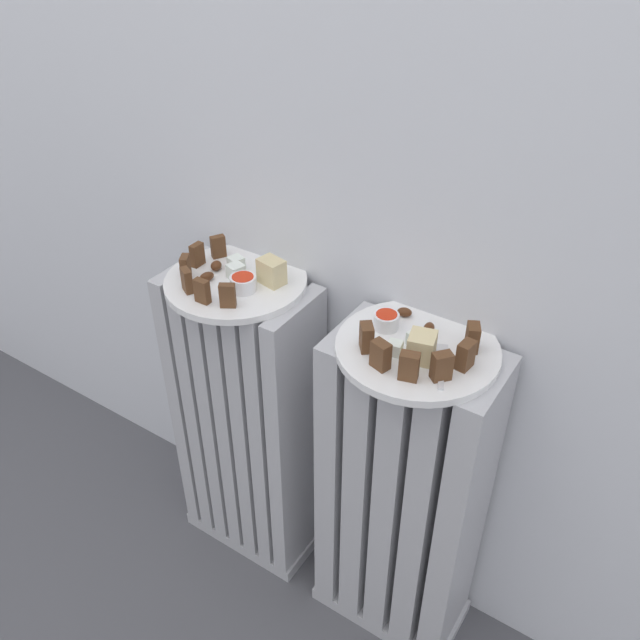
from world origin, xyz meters
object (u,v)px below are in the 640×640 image
plate_left (236,282)px  fork (441,362)px  radiator_left (248,425)px  jam_bowl_left (243,282)px  plate_right (417,349)px  radiator_right (401,500)px  jam_bowl_right (386,320)px

plate_left → fork: size_ratio=2.50×
radiator_left → jam_bowl_left: bearing=-31.1°
radiator_left → plate_right: 0.48m
plate_right → fork: bearing=-22.2°
radiator_right → plate_left: (-0.34, 0.00, 0.34)m
radiator_left → fork: (0.39, -0.02, 0.35)m
jam_bowl_right → radiator_left: bearing=-176.9°
radiator_left → plate_left: (0.00, -0.00, 0.34)m
radiator_left → plate_right: plate_right is taller
jam_bowl_left → jam_bowl_right: size_ratio=1.11×
radiator_left → fork: size_ratio=6.71×
radiator_left → plate_left: size_ratio=2.68×
plate_left → fork: (0.39, -0.02, 0.01)m
radiator_right → plate_left: 0.48m
radiator_left → plate_right: (0.34, -0.00, 0.34)m
jam_bowl_right → plate_right: bearing=-13.8°
jam_bowl_right → plate_left: bearing=-176.9°
plate_left → jam_bowl_right: size_ratio=6.21×
jam_bowl_left → fork: bearing=0.2°
plate_right → jam_bowl_left: bearing=-176.3°
radiator_right → jam_bowl_right: jam_bowl_right is taller
plate_left → jam_bowl_left: (0.03, -0.02, 0.02)m
radiator_right → plate_left: plate_left is taller
plate_left → fork: fork is taller
plate_right → jam_bowl_left: jam_bowl_left is taller
plate_left → jam_bowl_left: 0.04m
plate_right → jam_bowl_left: 0.31m
radiator_left → plate_right: bearing=-0.0°
radiator_right → plate_right: 0.34m
radiator_left → jam_bowl_left: jam_bowl_left is taller
plate_left → plate_right: same height
jam_bowl_right → jam_bowl_left: bearing=-171.9°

